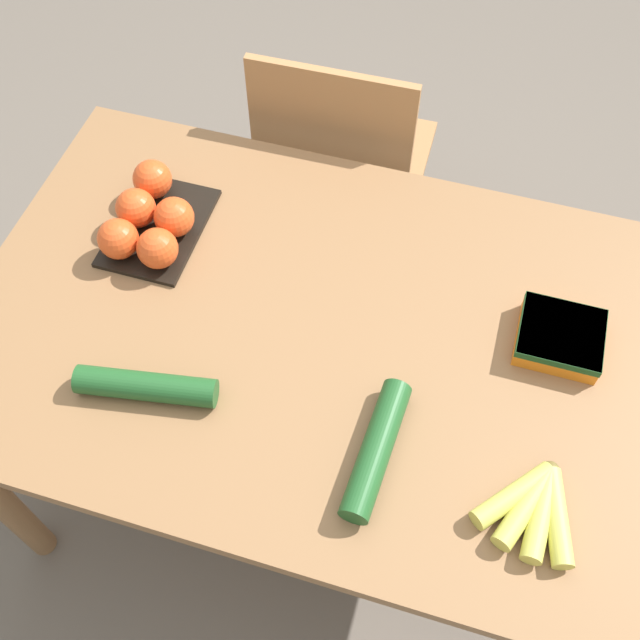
{
  "coord_description": "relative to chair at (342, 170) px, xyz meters",
  "views": [
    {
      "loc": [
        0.22,
        -0.73,
        1.91
      ],
      "look_at": [
        0.0,
        0.0,
        0.75
      ],
      "focal_mm": 42.0,
      "sensor_mm": 36.0,
      "label": 1
    }
  ],
  "objects": [
    {
      "name": "carrot_bag",
      "position": [
        0.57,
        -0.56,
        0.28
      ],
      "size": [
        0.15,
        0.14,
        0.05
      ],
      "color": "orange",
      "rests_on": "dining_table"
    },
    {
      "name": "chair",
      "position": [
        0.0,
        0.0,
        0.0
      ],
      "size": [
        0.43,
        0.41,
        0.88
      ],
      "rotation": [
        0.0,
        0.0,
        3.16
      ],
      "color": "#A87547",
      "rests_on": "ground_plane"
    },
    {
      "name": "banana_bunch",
      "position": [
        0.57,
        -0.89,
        0.27
      ],
      "size": [
        0.17,
        0.17,
        0.04
      ],
      "color": "brown",
      "rests_on": "dining_table"
    },
    {
      "name": "ground_plane",
      "position": [
        0.13,
        -0.65,
        -0.47
      ],
      "size": [
        12.0,
        12.0,
        0.0
      ],
      "primitive_type": "plane",
      "color": "#665B51"
    },
    {
      "name": "cucumber_far",
      "position": [
        0.3,
        -0.87,
        0.28
      ],
      "size": [
        0.07,
        0.25,
        0.05
      ],
      "color": "#1E5123",
      "rests_on": "dining_table"
    },
    {
      "name": "dining_table",
      "position": [
        0.13,
        -0.65,
        0.16
      ],
      "size": [
        1.36,
        0.89,
        0.72
      ],
      "color": "olive",
      "rests_on": "ground_plane"
    },
    {
      "name": "tomato_pack",
      "position": [
        -0.26,
        -0.53,
        0.3
      ],
      "size": [
        0.18,
        0.26,
        0.09
      ],
      "color": "black",
      "rests_on": "dining_table"
    },
    {
      "name": "cucumber_near",
      "position": [
        -0.12,
        -0.87,
        0.28
      ],
      "size": [
        0.26,
        0.09,
        0.05
      ],
      "color": "#1E5123",
      "rests_on": "dining_table"
    }
  ]
}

